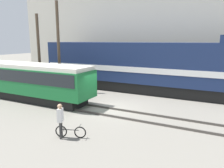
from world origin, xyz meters
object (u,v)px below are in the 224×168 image
object	(u,v)px
utility_pole_center	(59,48)
streetcar	(30,80)
bicycle	(71,132)
person	(60,117)
utility_pole_left	(39,52)
freight_locomotive	(140,66)

from	to	relation	value
utility_pole_center	streetcar	bearing A→B (deg)	-92.49
streetcar	bicycle	xyz separation A→B (m)	(7.33, -4.35, -1.41)
bicycle	person	bearing A→B (deg)	-143.30
streetcar	utility_pole_left	bearing A→B (deg)	124.15
utility_pole_left	utility_pole_center	xyz separation A→B (m)	(2.51, 0.00, 0.50)
freight_locomotive	utility_pole_center	world-z (taller)	utility_pole_center
freight_locomotive	utility_pole_left	xyz separation A→B (m)	(-9.30, -3.48, 1.23)
freight_locomotive	streetcar	bearing A→B (deg)	-134.91
freight_locomotive	bicycle	distance (m)	11.52
person	utility_pole_center	world-z (taller)	utility_pole_center
utility_pole_left	utility_pole_center	distance (m)	2.56
utility_pole_left	person	bearing A→B (deg)	-41.06
freight_locomotive	person	world-z (taller)	freight_locomotive
streetcar	utility_pole_center	xyz separation A→B (m)	(0.15, 3.48, 2.47)
streetcar	person	bearing A→B (deg)	-33.68
streetcar	utility_pole_center	size ratio (longest dim) A/B	1.34
streetcar	bicycle	bearing A→B (deg)	-30.69
freight_locomotive	streetcar	size ratio (longest dim) A/B	1.75
person	utility_pole_left	world-z (taller)	utility_pole_left
streetcar	bicycle	distance (m)	8.64
bicycle	utility_pole_center	bearing A→B (deg)	132.52
streetcar	utility_pole_center	bearing A→B (deg)	87.51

